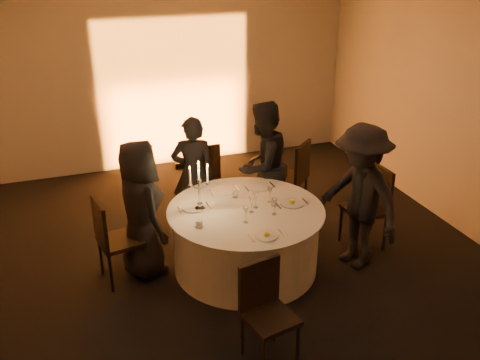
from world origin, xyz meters
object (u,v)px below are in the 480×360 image
object	(u,v)px
chair_left	(112,236)
candelabra	(199,193)
banquet_table	(246,239)
chair_front	(265,306)
guest_back_left	(193,174)
guest_back_right	(262,166)
chair_back_left	(204,170)
guest_right	(360,197)
chair_back_right	(294,173)
coffee_cup	(199,223)
guest_left	(141,209)
chair_right	(371,202)

from	to	relation	value
chair_left	candelabra	size ratio (longest dim) A/B	1.72
banquet_table	chair_front	xyz separation A→B (m)	(-0.33, -1.44, 0.16)
guest_back_left	guest_back_right	bearing A→B (deg)	-179.36
chair_left	guest_back_left	world-z (taller)	guest_back_left
chair_back_left	chair_front	world-z (taller)	chair_front
guest_back_right	guest_right	xyz separation A→B (m)	(0.70, -1.28, 0.02)
chair_back_left	chair_front	distance (m)	3.23
chair_back_right	chair_back_left	bearing A→B (deg)	-70.81
chair_left	chair_back_left	size ratio (longest dim) A/B	1.09
banquet_table	guest_back_right	size ratio (longest dim) A/B	1.05
chair_left	coffee_cup	distance (m)	1.01
chair_front	guest_left	world-z (taller)	guest_left
chair_back_left	coffee_cup	size ratio (longest dim) A/B	8.62
chair_right	chair_left	bearing A→B (deg)	-95.55
coffee_cup	guest_left	bearing A→B (deg)	136.82
chair_left	chair_back_right	xyz separation A→B (m)	(2.62, 0.91, 0.01)
candelabra	chair_right	bearing A→B (deg)	-5.31
banquet_table	guest_right	world-z (taller)	guest_right
guest_right	chair_back_left	bearing A→B (deg)	-164.71
candelabra	guest_left	bearing A→B (deg)	167.66
chair_front	guest_back_left	size ratio (longest dim) A/B	0.62
guest_back_right	coffee_cup	world-z (taller)	guest_back_right
guest_back_left	guest_right	world-z (taller)	guest_right
guest_back_left	guest_right	bearing A→B (deg)	151.33
chair_right	guest_left	xyz separation A→B (m)	(-2.78, 0.34, 0.22)
chair_back_right	guest_back_right	world-z (taller)	guest_back_right
chair_back_left	guest_right	distance (m)	2.48
chair_front	chair_back_left	bearing A→B (deg)	72.31
chair_right	coffee_cup	bearing A→B (deg)	-86.67
candelabra	chair_left	bearing A→B (deg)	176.80
guest_back_left	candelabra	xyz separation A→B (m)	(-0.18, -0.98, 0.20)
chair_back_left	coffee_cup	xyz separation A→B (m)	(-0.60, -1.96, 0.27)
guest_left	coffee_cup	world-z (taller)	guest_left
guest_left	guest_back_right	size ratio (longest dim) A/B	0.94
banquet_table	chair_back_left	distance (m)	1.77
coffee_cup	candelabra	size ratio (longest dim) A/B	0.18
banquet_table	chair_back_right	bearing A→B (deg)	45.22
banquet_table	candelabra	distance (m)	0.79
banquet_table	coffee_cup	size ratio (longest dim) A/B	16.36
guest_left	coffee_cup	bearing A→B (deg)	-148.73
chair_right	guest_back_left	distance (m)	2.29
chair_back_right	coffee_cup	bearing A→B (deg)	-4.15
chair_back_left	chair_front	xyz separation A→B (m)	(-0.34, -3.21, 0.01)
guest_back_right	coffee_cup	bearing A→B (deg)	12.63
guest_left	guest_back_right	bearing A→B (deg)	-85.77
guest_back_left	coffee_cup	distance (m)	1.37
chair_left	chair_right	distance (m)	3.14
chair_back_left	guest_left	xyz separation A→B (m)	(-1.14, -1.45, 0.28)
guest_back_right	candelabra	xyz separation A→B (m)	(-1.05, -0.75, 0.12)
chair_left	guest_back_left	size ratio (longest dim) A/B	0.66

